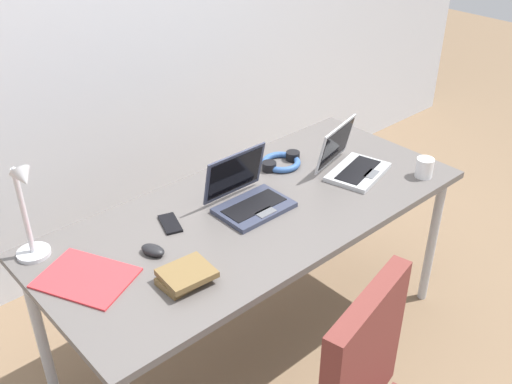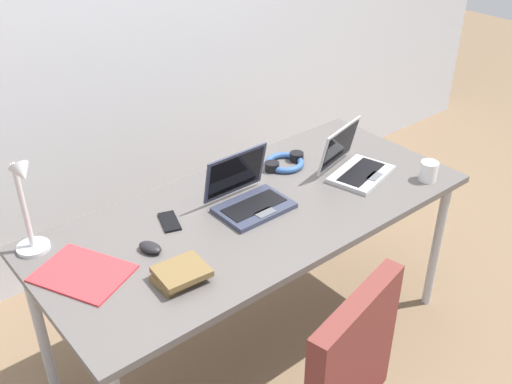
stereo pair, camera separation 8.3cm
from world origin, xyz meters
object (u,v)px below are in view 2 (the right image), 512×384
Objects in this scene: computer_mouse at (150,247)px; headphones at (285,162)px; desk_lamp at (27,208)px; coffee_mug at (429,171)px; laptop_near_mouse at (354,165)px; paper_folder_center at (83,273)px; laptop_back_right at (249,197)px; cell_phone at (170,222)px; book_stack at (181,273)px.

headphones is at bearing -6.57° from computer_mouse.
desk_lamp is 1.64m from coffee_mug.
laptop_near_mouse is 0.32m from coffee_mug.
desk_lamp is 1.29× the size of paper_folder_center.
laptop_near_mouse is 1.09× the size of paper_folder_center.
laptop_back_right is at bearing 170.29° from laptop_near_mouse.
computer_mouse is 0.71× the size of cell_phone.
laptop_near_mouse reaches higher than headphones.
cell_phone is 0.41m from paper_folder_center.
desk_lamp reaches higher than paper_folder_center.
cell_phone reaches higher than paper_folder_center.
cell_phone is (0.15, 0.11, -0.01)m from computer_mouse.
desk_lamp is 2.14× the size of book_stack.
laptop_near_mouse is at bearing 7.03° from book_stack.
laptop_back_right is 0.38m from headphones.
desk_lamp is at bearing 109.31° from paper_folder_center.
book_stack is at bearing -155.45° from laptop_back_right.
desk_lamp is at bearing 176.07° from headphones.
book_stack reaches higher than headphones.
laptop_near_mouse reaches higher than coffee_mug.
cell_phone is at bearing -174.88° from headphones.
laptop_near_mouse is 1.81× the size of book_stack.
computer_mouse is at bearing -37.66° from desk_lamp.
laptop_near_mouse is at bearing -23.28° from computer_mouse.
coffee_mug is (0.40, -0.50, 0.03)m from headphones.
desk_lamp is at bearing 165.87° from laptop_near_mouse.
desk_lamp is 0.53m from cell_phone.
paper_folder_center is at bearing 177.75° from laptop_back_right.
cell_phone is (0.48, -0.14, -0.19)m from desk_lamp.
desk_lamp reaches higher than laptop_back_right.
book_stack is at bearing -44.24° from paper_folder_center.
paper_folder_center is at bearing -172.70° from headphones.
laptop_back_right is 1.58× the size of book_stack.
cell_phone is 0.64× the size of headphones.
desk_lamp is 0.84m from laptop_back_right.
paper_folder_center is 1.50m from coffee_mug.
computer_mouse is 0.31× the size of paper_folder_center.
desk_lamp is at bearing 125.35° from book_stack.
coffee_mug reaches higher than paper_folder_center.
coffee_mug is at bearing -33.62° from computer_mouse.
book_stack is (-1.00, -0.12, -0.02)m from laptop_near_mouse.
paper_folder_center is at bearing -70.69° from desk_lamp.
laptop_near_mouse is 1.25m from paper_folder_center.
laptop_back_right reaches higher than computer_mouse.
cell_phone is (-0.84, 0.20, -0.04)m from laptop_near_mouse.
desk_lamp reaches higher than laptop_near_mouse.
paper_folder_center is at bearing 166.05° from coffee_mug.
coffee_mug is at bearing -20.60° from desk_lamp.
book_stack is (-0.00, -0.21, 0.01)m from computer_mouse.
book_stack is 0.35m from paper_folder_center.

